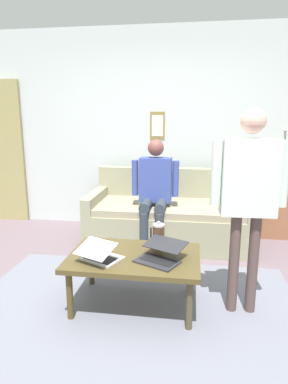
{
  "coord_description": "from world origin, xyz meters",
  "views": [
    {
      "loc": [
        -0.49,
        2.45,
        1.53
      ],
      "look_at": [
        -0.02,
        -0.77,
        0.8
      ],
      "focal_mm": 31.19,
      "sensor_mm": 36.0,
      "label": 1
    }
  ],
  "objects_px": {
    "laptop_center": "(100,255)",
    "side_shelf": "(278,202)",
    "couch": "(170,218)",
    "flower_vase": "(283,153)",
    "french_press": "(158,235)",
    "person_standing": "(249,187)",
    "laptop_left": "(160,255)",
    "coffee_table": "(134,260)",
    "person_seated": "(155,188)"
  },
  "relations": [
    {
      "from": "person_standing",
      "to": "coffee_table",
      "type": "bearing_deg",
      "value": 2.26
    },
    {
      "from": "laptop_center",
      "to": "side_shelf",
      "type": "bearing_deg",
      "value": -131.63
    },
    {
      "from": "person_standing",
      "to": "laptop_left",
      "type": "bearing_deg",
      "value": 8.92
    },
    {
      "from": "couch",
      "to": "side_shelf",
      "type": "distance_m",
      "value": 1.44
    },
    {
      "from": "laptop_center",
      "to": "flower_vase",
      "type": "height_order",
      "value": "flower_vase"
    },
    {
      "from": "couch",
      "to": "french_press",
      "type": "relative_size",
      "value": 8.39
    },
    {
      "from": "coffee_table",
      "to": "french_press",
      "type": "bearing_deg",
      "value": -130.09
    },
    {
      "from": "laptop_center",
      "to": "couch",
      "type": "bearing_deg",
      "value": -104.77
    },
    {
      "from": "laptop_left",
      "to": "side_shelf",
      "type": "bearing_deg",
      "value": -124.3
    },
    {
      "from": "flower_vase",
      "to": "coffee_table",
      "type": "bearing_deg",
      "value": 50.55
    },
    {
      "from": "coffee_table",
      "to": "flower_vase",
      "type": "bearing_deg",
      "value": -129.45
    },
    {
      "from": "flower_vase",
      "to": "laptop_left",
      "type": "bearing_deg",
      "value": 55.62
    },
    {
      "from": "person_seated",
      "to": "french_press",
      "type": "bearing_deg",
      "value": 98.32
    },
    {
      "from": "coffee_table",
      "to": "person_standing",
      "type": "bearing_deg",
      "value": -177.74
    },
    {
      "from": "couch",
      "to": "coffee_table",
      "type": "bearing_deg",
      "value": 83.05
    },
    {
      "from": "laptop_left",
      "to": "person_standing",
      "type": "bearing_deg",
      "value": -171.08
    },
    {
      "from": "laptop_left",
      "to": "coffee_table",
      "type": "bearing_deg",
      "value": -17.4
    },
    {
      "from": "coffee_table",
      "to": "laptop_center",
      "type": "relative_size",
      "value": 2.74
    },
    {
      "from": "laptop_center",
      "to": "person_standing",
      "type": "distance_m",
      "value": 1.25
    },
    {
      "from": "couch",
      "to": "laptop_left",
      "type": "height_order",
      "value": "couch"
    },
    {
      "from": "flower_vase",
      "to": "person_seated",
      "type": "height_order",
      "value": "flower_vase"
    },
    {
      "from": "french_press",
      "to": "person_standing",
      "type": "height_order",
      "value": "person_standing"
    },
    {
      "from": "couch",
      "to": "side_shelf",
      "type": "xyz_separation_m",
      "value": [
        -1.37,
        -0.39,
        0.15
      ]
    },
    {
      "from": "laptop_left",
      "to": "laptop_center",
      "type": "xyz_separation_m",
      "value": [
        0.47,
        0.07,
        0.0
      ]
    },
    {
      "from": "laptop_left",
      "to": "side_shelf",
      "type": "distance_m",
      "value": 2.38
    },
    {
      "from": "coffee_table",
      "to": "side_shelf",
      "type": "relative_size",
      "value": 1.16
    },
    {
      "from": "couch",
      "to": "side_shelf",
      "type": "relative_size",
      "value": 2.15
    },
    {
      "from": "person_standing",
      "to": "person_seated",
      "type": "relative_size",
      "value": 1.25
    },
    {
      "from": "laptop_left",
      "to": "french_press",
      "type": "distance_m",
      "value": 0.29
    },
    {
      "from": "side_shelf",
      "to": "flower_vase",
      "type": "bearing_deg",
      "value": 166.36
    },
    {
      "from": "laptop_left",
      "to": "person_seated",
      "type": "relative_size",
      "value": 0.34
    },
    {
      "from": "french_press",
      "to": "flower_vase",
      "type": "xyz_separation_m",
      "value": [
        -1.38,
        -1.69,
        0.55
      ]
    },
    {
      "from": "laptop_center",
      "to": "laptop_left",
      "type": "bearing_deg",
      "value": -171.9
    },
    {
      "from": "flower_vase",
      "to": "person_seated",
      "type": "bearing_deg",
      "value": 21.88
    },
    {
      "from": "laptop_center",
      "to": "flower_vase",
      "type": "relative_size",
      "value": 0.8
    },
    {
      "from": "couch",
      "to": "flower_vase",
      "type": "xyz_separation_m",
      "value": [
        -1.38,
        -0.39,
        0.78
      ]
    },
    {
      "from": "laptop_left",
      "to": "french_press",
      "type": "xyz_separation_m",
      "value": [
        0.04,
        -0.28,
        0.06
      ]
    },
    {
      "from": "couch",
      "to": "side_shelf",
      "type": "height_order",
      "value": "side_shelf"
    },
    {
      "from": "person_standing",
      "to": "person_seated",
      "type": "xyz_separation_m",
      "value": [
        0.85,
        -1.24,
        -0.3
      ]
    },
    {
      "from": "french_press",
      "to": "person_seated",
      "type": "xyz_separation_m",
      "value": [
        0.16,
        -1.07,
        0.19
      ]
    },
    {
      "from": "laptop_center",
      "to": "side_shelf",
      "type": "relative_size",
      "value": 0.42
    },
    {
      "from": "french_press",
      "to": "person_seated",
      "type": "bearing_deg",
      "value": -81.68
    },
    {
      "from": "person_seated",
      "to": "coffee_table",
      "type": "bearing_deg",
      "value": 89.13
    },
    {
      "from": "side_shelf",
      "to": "person_standing",
      "type": "bearing_deg",
      "value": 69.66
    },
    {
      "from": "laptop_left",
      "to": "laptop_center",
      "type": "height_order",
      "value": "laptop_center"
    },
    {
      "from": "couch",
      "to": "person_seated",
      "type": "relative_size",
      "value": 1.53
    },
    {
      "from": "coffee_table",
      "to": "flower_vase",
      "type": "distance_m",
      "value": 2.55
    },
    {
      "from": "laptop_left",
      "to": "person_standing",
      "type": "relative_size",
      "value": 0.27
    },
    {
      "from": "flower_vase",
      "to": "couch",
      "type": "bearing_deg",
      "value": 15.88
    },
    {
      "from": "side_shelf",
      "to": "flower_vase",
      "type": "height_order",
      "value": "flower_vase"
    }
  ]
}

